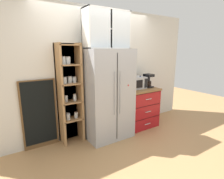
# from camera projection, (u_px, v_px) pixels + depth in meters

# --- Properties ---
(ground_plane) EXTENTS (10.55, 10.55, 0.00)m
(ground_plane) POSITION_uv_depth(u_px,v_px,m) (109.00, 136.00, 3.65)
(ground_plane) COLOR tan
(wall_back_cream) EXTENTS (4.86, 0.10, 2.55)m
(wall_back_cream) POSITION_uv_depth(u_px,v_px,m) (98.00, 72.00, 3.70)
(wall_back_cream) COLOR silver
(wall_back_cream) RESTS_ON ground
(refrigerator) EXTENTS (0.90, 0.67, 1.75)m
(refrigerator) POSITION_uv_depth(u_px,v_px,m) (108.00, 94.00, 3.48)
(refrigerator) COLOR #ADAFB5
(refrigerator) RESTS_ON ground
(pantry_shelf_column) EXTENTS (0.44, 0.32, 1.85)m
(pantry_shelf_column) POSITION_uv_depth(u_px,v_px,m) (69.00, 92.00, 3.30)
(pantry_shelf_column) COLOR brown
(pantry_shelf_column) RESTS_ON ground
(counter_cabinet) EXTENTS (0.79, 0.60, 0.89)m
(counter_cabinet) POSITION_uv_depth(u_px,v_px,m) (139.00, 107.00, 4.07)
(counter_cabinet) COLOR #A8161C
(counter_cabinet) RESTS_ON ground
(microwave) EXTENTS (0.44, 0.33, 0.26)m
(microwave) POSITION_uv_depth(u_px,v_px,m) (135.00, 83.00, 3.94)
(microwave) COLOR #ADAFB5
(microwave) RESTS_ON counter_cabinet
(coffee_maker) EXTENTS (0.17, 0.20, 0.31)m
(coffee_maker) POSITION_uv_depth(u_px,v_px,m) (148.00, 81.00, 4.08)
(coffee_maker) COLOR black
(coffee_maker) RESTS_ON counter_cabinet
(mug_navy) EXTENTS (0.12, 0.09, 0.10)m
(mug_navy) POSITION_uv_depth(u_px,v_px,m) (141.00, 87.00, 3.93)
(mug_navy) COLOR navy
(mug_navy) RESTS_ON counter_cabinet
(bottle_cobalt) EXTENTS (0.06, 0.06, 0.29)m
(bottle_cobalt) POSITION_uv_depth(u_px,v_px,m) (140.00, 83.00, 3.95)
(bottle_cobalt) COLOR navy
(bottle_cobalt) RESTS_ON counter_cabinet
(upper_cabinet) EXTENTS (0.86, 0.32, 0.69)m
(upper_cabinet) POSITION_uv_depth(u_px,v_px,m) (106.00, 30.00, 3.26)
(upper_cabinet) COLOR silver
(upper_cabinet) RESTS_ON refrigerator
(chalkboard_menu) EXTENTS (0.60, 0.04, 1.24)m
(chalkboard_menu) POSITION_uv_depth(u_px,v_px,m) (40.00, 114.00, 3.13)
(chalkboard_menu) COLOR brown
(chalkboard_menu) RESTS_ON ground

